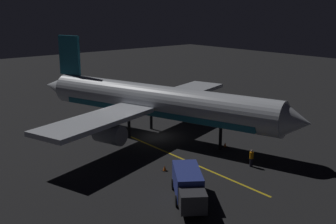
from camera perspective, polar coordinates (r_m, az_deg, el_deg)
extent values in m
cube|color=black|center=(50.25, -1.47, -3.55)|extent=(180.00, 180.00, 0.20)
cube|color=gold|center=(45.69, -0.92, -5.26)|extent=(1.04, 29.82, 0.01)
cylinder|color=silver|center=(49.04, -1.51, 1.52)|extent=(12.41, 30.50, 3.80)
cube|color=teal|center=(49.28, -1.50, 0.33)|extent=(10.91, 26.03, 0.68)
cone|color=silver|center=(42.16, 17.25, -1.29)|extent=(4.44, 3.98, 3.72)
cone|color=silver|center=(60.21, -15.00, 3.45)|extent=(4.58, 5.35, 3.42)
cube|color=teal|center=(57.57, -13.47, 7.63)|extent=(1.37, 3.55, 5.28)
cube|color=silver|center=(57.34, 2.33, 2.81)|extent=(14.90, 8.63, 0.50)
cylinder|color=slate|center=(56.45, 3.00, 1.17)|extent=(2.93, 3.67, 2.10)
cube|color=silver|center=(43.36, -9.94, -1.20)|extent=(14.90, 8.63, 0.50)
cylinder|color=slate|center=(43.47, -8.07, -3.01)|extent=(2.93, 3.67, 2.10)
cylinder|color=black|center=(45.77, 7.26, -3.67)|extent=(0.45, 0.45, 2.55)
cylinder|color=black|center=(53.04, -2.34, -1.04)|extent=(0.45, 0.45, 2.55)
cylinder|color=black|center=(49.55, -5.40, -2.20)|extent=(0.45, 0.45, 2.55)
cube|color=navy|center=(34.48, 2.70, -9.48)|extent=(4.41, 5.00, 1.95)
cube|color=#38383D|center=(31.69, 3.45, -12.20)|extent=(2.67, 2.62, 1.50)
cylinder|color=black|center=(33.43, 3.04, -12.13)|extent=(2.40, 2.07, 0.90)
cylinder|color=black|center=(36.35, 2.35, -9.86)|extent=(2.40, 2.07, 0.90)
cube|color=silver|center=(57.64, 2.99, 0.46)|extent=(3.88, 4.36, 2.13)
cube|color=#38383D|center=(60.42, 2.55, 0.81)|extent=(2.66, 2.60, 1.50)
cylinder|color=black|center=(59.19, 2.77, -0.23)|extent=(2.42, 2.03, 0.90)
cylinder|color=black|center=(56.62, 3.20, -0.91)|extent=(2.42, 2.03, 0.90)
cylinder|color=black|center=(41.83, 11.43, -6.84)|extent=(0.32, 0.32, 0.85)
cylinder|color=orange|center=(41.57, 11.48, -5.88)|extent=(0.40, 0.40, 0.65)
sphere|color=tan|center=(41.42, 11.51, -5.30)|extent=(0.24, 0.24, 0.24)
cone|color=#EA590F|center=(46.97, 7.90, -4.50)|extent=(0.36, 0.36, 0.55)
cube|color=black|center=(47.05, 7.89, -4.80)|extent=(0.50, 0.50, 0.03)
cone|color=#EA590F|center=(40.01, -0.46, -7.77)|extent=(0.36, 0.36, 0.55)
cube|color=black|center=(40.11, -0.46, -8.12)|extent=(0.50, 0.50, 0.03)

